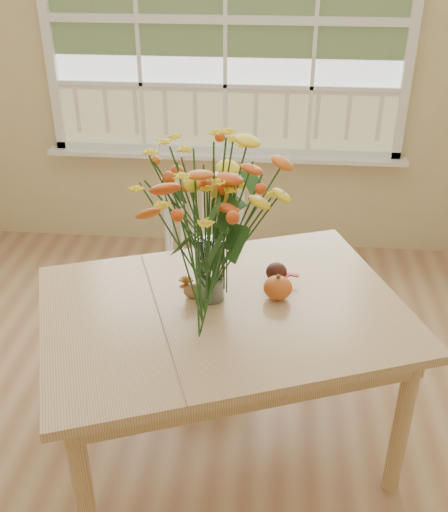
{
  "coord_description": "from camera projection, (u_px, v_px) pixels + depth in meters",
  "views": [
    {
      "loc": [
        0.35,
        -1.64,
        2.1
      ],
      "look_at": [
        0.17,
        0.32,
        0.98
      ],
      "focal_mm": 42.0,
      "sensor_mm": 36.0,
      "label": 1
    }
  ],
  "objects": [
    {
      "name": "window",
      "position": [
        225.0,
        23.0,
        3.64
      ],
      "size": [
        2.42,
        0.12,
        1.74
      ],
      "color": "silver",
      "rests_on": "wall_back"
    },
    {
      "name": "pumpkin",
      "position": [
        278.0,
        289.0,
        2.4
      ],
      "size": [
        0.12,
        0.12,
        0.09
      ],
      "primitive_type": "ellipsoid",
      "color": "#CF5018",
      "rests_on": "dining_table"
    },
    {
      "name": "turkey_figurine",
      "position": [
        193.0,
        291.0,
        2.39
      ],
      "size": [
        0.08,
        0.06,
        0.1
      ],
      "rotation": [
        0.0,
        0.0,
        0.02
      ],
      "color": "#CCB78C",
      "rests_on": "dining_table"
    },
    {
      "name": "wall_back",
      "position": [
        226.0,
        52.0,
        3.77
      ],
      "size": [
        4.0,
        0.02,
        2.7
      ],
      "primitive_type": "cube",
      "color": "#D3BD87",
      "rests_on": "floor"
    },
    {
      "name": "windsor_chair",
      "position": [
        206.0,
        258.0,
        3.16
      ],
      "size": [
        0.51,
        0.5,
        0.94
      ],
      "rotation": [
        0.0,
        0.0,
        0.22
      ],
      "color": "white",
      "rests_on": "floor"
    },
    {
      "name": "floor",
      "position": [
        176.0,
        497.0,
        2.49
      ],
      "size": [
        4.0,
        4.5,
        0.01
      ],
      "primitive_type": "cube",
      "color": "#9E714C",
      "rests_on": "ground"
    },
    {
      "name": "flower_vase",
      "position": [
        209.0,
        212.0,
        2.23
      ],
      "size": [
        0.54,
        0.54,
        0.64
      ],
      "color": "white",
      "rests_on": "dining_table"
    },
    {
      "name": "dark_gourd",
      "position": [
        276.0,
        273.0,
        2.51
      ],
      "size": [
        0.13,
        0.09,
        0.08
      ],
      "color": "#38160F",
      "rests_on": "dining_table"
    },
    {
      "name": "dining_table",
      "position": [
        224.0,
        326.0,
        2.41
      ],
      "size": [
        1.67,
        1.44,
        0.76
      ],
      "rotation": [
        0.0,
        0.0,
        0.36
      ],
      "color": "tan",
      "rests_on": "floor"
    }
  ]
}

